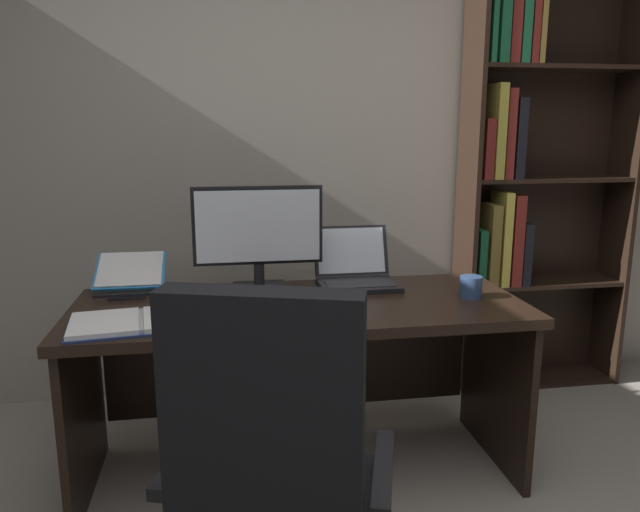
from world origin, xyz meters
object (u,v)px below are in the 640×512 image
(pen, at_px, (223,298))
(coffee_mug, at_px, (471,287))
(keyboard, at_px, (265,311))
(computer_mouse, at_px, (345,305))
(monitor, at_px, (258,237))
(laptop, at_px, (356,273))
(office_chair, at_px, (274,504))
(open_binder, at_px, (141,321))
(notepad, at_px, (218,301))
(reading_stand_with_book, at_px, (130,274))
(bookshelf, at_px, (524,190))
(desk, at_px, (298,344))

(pen, height_order, coffee_mug, coffee_mug)
(keyboard, xyz_separation_m, computer_mouse, (0.30, 0.00, 0.01))
(monitor, height_order, laptop, monitor)
(office_chair, bearing_deg, monitor, 105.22)
(open_binder, bearing_deg, keyboard, -0.74)
(office_chair, xyz_separation_m, monitor, (0.04, 1.07, 0.52))
(office_chair, distance_m, notepad, 0.97)
(monitor, xyz_separation_m, computer_mouse, (0.30, -0.35, -0.21))
(notepad, xyz_separation_m, pen, (0.02, 0.00, 0.01))
(open_binder, bearing_deg, laptop, 17.96)
(laptop, bearing_deg, pen, -163.54)
(reading_stand_with_book, bearing_deg, open_binder, -78.07)
(reading_stand_with_book, distance_m, pen, 0.45)
(bookshelf, bearing_deg, pen, -157.50)
(pen, bearing_deg, office_chair, -82.66)
(office_chair, xyz_separation_m, laptop, (0.46, 1.08, 0.34))
(reading_stand_with_book, xyz_separation_m, coffee_mug, (1.37, -0.33, -0.03))
(office_chair, height_order, keyboard, office_chair)
(monitor, relative_size, notepad, 2.57)
(desk, distance_m, monitor, 0.47)
(pen, bearing_deg, bookshelf, 22.50)
(desk, relative_size, keyboard, 4.18)
(monitor, bearing_deg, bookshelf, 19.11)
(monitor, relative_size, reading_stand_with_book, 1.89)
(notepad, bearing_deg, bookshelf, 22.25)
(laptop, distance_m, computer_mouse, 0.38)
(notepad, bearing_deg, keyboard, -46.64)
(pen, bearing_deg, open_binder, -140.39)
(monitor, bearing_deg, desk, -45.69)
(reading_stand_with_book, bearing_deg, pen, -30.58)
(laptop, height_order, keyboard, laptop)
(desk, xyz_separation_m, notepad, (-0.32, -0.01, 0.20))
(desk, xyz_separation_m, open_binder, (-0.58, -0.25, 0.21))
(bookshelf, relative_size, pen, 16.26)
(bookshelf, relative_size, reading_stand_with_book, 7.98)
(bookshelf, bearing_deg, laptop, -154.30)
(laptop, bearing_deg, office_chair, -112.92)
(office_chair, relative_size, computer_mouse, 10.15)
(desk, height_order, pen, pen)
(monitor, bearing_deg, office_chair, -91.95)
(open_binder, distance_m, notepad, 0.35)
(monitor, distance_m, computer_mouse, 0.50)
(office_chair, relative_size, notepad, 5.03)
(notepad, bearing_deg, reading_stand_with_book, 148.04)
(laptop, bearing_deg, coffee_mug, -33.22)
(monitor, relative_size, keyboard, 1.29)
(laptop, relative_size, reading_stand_with_book, 1.18)
(office_chair, bearing_deg, coffee_mug, 60.14)
(desk, relative_size, open_binder, 3.36)
(desk, relative_size, computer_mouse, 16.88)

